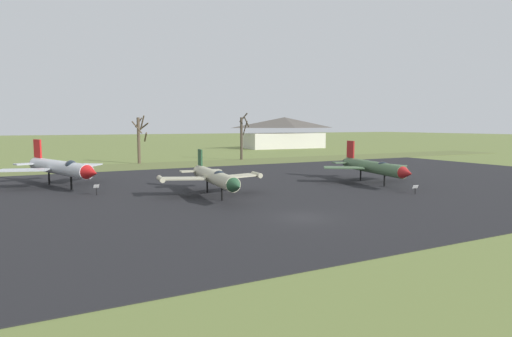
% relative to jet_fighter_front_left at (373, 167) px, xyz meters
% --- Properties ---
extents(ground_plane, '(600.00, 600.00, 0.00)m').
position_rel_jet_fighter_front_left_xyz_m(ground_plane, '(-17.37, -11.64, -2.02)').
color(ground_plane, olive).
extents(asphalt_apron, '(105.10, 49.45, 0.05)m').
position_rel_jet_fighter_front_left_xyz_m(asphalt_apron, '(-17.37, 3.19, -1.99)').
color(asphalt_apron, black).
rests_on(asphalt_apron, ground).
extents(grass_verge_strip, '(165.10, 12.00, 0.06)m').
position_rel_jet_fighter_front_left_xyz_m(grass_verge_strip, '(-17.37, 33.92, -1.99)').
color(grass_verge_strip, '#606B38').
rests_on(grass_verge_strip, ground).
extents(jet_fighter_front_left, '(10.75, 14.08, 4.84)m').
position_rel_jet_fighter_front_left_xyz_m(jet_fighter_front_left, '(0.00, 0.00, 0.00)').
color(jet_fighter_front_left, '#4C6B47').
rests_on(jet_fighter_front_left, ground).
extents(info_placard_front_left, '(0.64, 0.28, 0.93)m').
position_rel_jet_fighter_front_left_xyz_m(info_placard_front_left, '(-1.54, -7.70, -1.42)').
color(info_placard_front_left, black).
rests_on(info_placard_front_left, ground).
extents(jet_fighter_front_right, '(10.32, 13.78, 4.27)m').
position_rel_jet_fighter_front_left_xyz_m(jet_fighter_front_right, '(-19.70, -0.07, -0.09)').
color(jet_fighter_front_right, '#B7B293').
rests_on(jet_fighter_front_right, ground).
extents(jet_fighter_rear_center, '(11.13, 15.65, 5.14)m').
position_rel_jet_fighter_front_left_xyz_m(jet_fighter_rear_center, '(-32.29, 13.35, 0.24)').
color(jet_fighter_rear_center, silver).
rests_on(jet_fighter_rear_center, ground).
extents(info_placard_rear_center, '(0.55, 0.32, 1.10)m').
position_rel_jet_fighter_front_left_xyz_m(info_placard_rear_center, '(-29.59, 6.03, -1.33)').
color(info_placard_rear_center, black).
rests_on(info_placard_rear_center, ground).
extents(bare_tree_left_of_center, '(2.99, 3.12, 8.54)m').
position_rel_jet_fighter_front_left_xyz_m(bare_tree_left_of_center, '(-18.06, 39.42, 2.62)').
color(bare_tree_left_of_center, brown).
rests_on(bare_tree_left_of_center, ground).
extents(bare_tree_center, '(1.95, 3.00, 9.22)m').
position_rel_jet_fighter_front_left_xyz_m(bare_tree_center, '(1.65, 38.59, 2.73)').
color(bare_tree_center, '#42382D').
rests_on(bare_tree_center, ground).
extents(visitor_building, '(24.69, 10.49, 9.13)m').
position_rel_jet_fighter_front_left_xyz_m(visitor_building, '(31.29, 71.55, 2.54)').
color(visitor_building, beige).
rests_on(visitor_building, ground).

